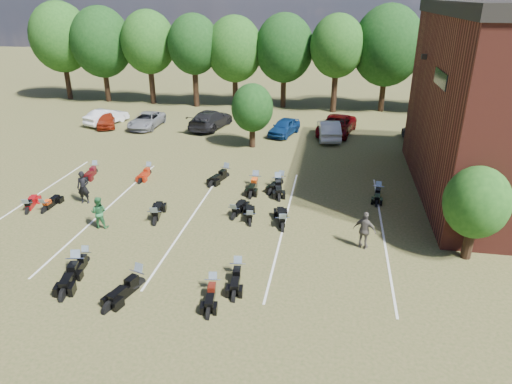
% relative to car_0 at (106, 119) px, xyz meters
% --- Properties ---
extents(ground, '(160.00, 160.00, 0.00)m').
position_rel_car_0_xyz_m(ground, '(16.07, -19.09, -0.66)').
color(ground, brown).
rests_on(ground, ground).
extents(car_0, '(3.00, 4.18, 1.32)m').
position_rel_car_0_xyz_m(car_0, '(0.00, 0.00, 0.00)').
color(car_0, maroon).
rests_on(car_0, ground).
extents(car_1, '(2.94, 4.49, 1.40)m').
position_rel_car_0_xyz_m(car_1, '(-0.38, 0.85, 0.04)').
color(car_1, silver).
rests_on(car_1, ground).
extents(car_2, '(2.20, 4.74, 1.32)m').
position_rel_car_0_xyz_m(car_2, '(3.71, 0.37, -0.00)').
color(car_2, gray).
rests_on(car_2, ground).
extents(car_3, '(3.29, 5.88, 1.61)m').
position_rel_car_0_xyz_m(car_3, '(9.43, 1.16, 0.14)').
color(car_3, black).
rests_on(car_3, ground).
extents(car_4, '(2.73, 4.37, 1.39)m').
position_rel_car_0_xyz_m(car_4, '(16.14, 0.12, 0.03)').
color(car_4, navy).
rests_on(car_4, ground).
extents(car_5, '(2.21, 4.87, 1.55)m').
position_rel_car_0_xyz_m(car_5, '(19.87, -0.37, 0.11)').
color(car_5, beige).
rests_on(car_5, ground).
extents(car_6, '(3.72, 6.00, 1.55)m').
position_rel_car_0_xyz_m(car_6, '(20.48, 1.10, 0.11)').
color(car_6, '#5C0509').
rests_on(car_6, ground).
extents(car_7, '(2.27, 4.97, 1.41)m').
position_rel_car_0_xyz_m(car_7, '(27.02, -0.29, 0.04)').
color(car_7, '#37363B').
rests_on(car_7, ground).
extents(person_black, '(0.75, 0.55, 1.90)m').
position_rel_car_0_xyz_m(person_black, '(6.51, -15.58, 0.29)').
color(person_black, black).
rests_on(person_black, ground).
extents(person_green, '(0.90, 0.74, 1.69)m').
position_rel_car_0_xyz_m(person_green, '(8.82, -18.22, 0.18)').
color(person_green, '#276A38').
rests_on(person_green, ground).
extents(person_grey, '(1.18, 0.84, 1.85)m').
position_rel_car_0_xyz_m(person_grey, '(22.01, -18.02, 0.27)').
color(person_grey, '#524C46').
rests_on(person_grey, ground).
extents(motorcycle_1, '(0.91, 2.07, 1.12)m').
position_rel_car_0_xyz_m(motorcycle_1, '(9.80, -21.48, -0.66)').
color(motorcycle_1, black).
rests_on(motorcycle_1, ground).
extents(motorcycle_2, '(1.35, 2.64, 1.41)m').
position_rel_car_0_xyz_m(motorcycle_2, '(9.80, -22.24, -0.66)').
color(motorcycle_2, black).
rests_on(motorcycle_2, ground).
extents(motorcycle_3, '(0.94, 2.27, 1.23)m').
position_rel_car_0_xyz_m(motorcycle_3, '(16.68, -21.32, -0.66)').
color(motorcycle_3, black).
rests_on(motorcycle_3, ground).
extents(motorcycle_4, '(1.42, 2.57, 1.36)m').
position_rel_car_0_xyz_m(motorcycle_4, '(12.82, -22.73, -0.66)').
color(motorcycle_4, black).
rests_on(motorcycle_4, ground).
extents(motorcycle_5, '(0.95, 2.17, 1.17)m').
position_rel_car_0_xyz_m(motorcycle_5, '(15.93, -22.59, -0.66)').
color(motorcycle_5, black).
rests_on(motorcycle_5, ground).
extents(motorcycle_7, '(1.30, 2.23, 1.19)m').
position_rel_car_0_xyz_m(motorcycle_7, '(4.05, -17.31, -0.66)').
color(motorcycle_7, '#960A0E').
rests_on(motorcycle_7, ground).
extents(motorcycle_8, '(0.67, 2.05, 1.14)m').
position_rel_car_0_xyz_m(motorcycle_8, '(4.90, -17.06, -0.66)').
color(motorcycle_8, black).
rests_on(motorcycle_8, ground).
extents(motorcycle_9, '(1.24, 2.52, 1.35)m').
position_rel_car_0_xyz_m(motorcycle_9, '(11.40, -17.31, -0.66)').
color(motorcycle_9, black).
rests_on(motorcycle_9, ground).
extents(motorcycle_11, '(1.13, 2.22, 1.18)m').
position_rel_car_0_xyz_m(motorcycle_11, '(16.30, -16.56, -0.66)').
color(motorcycle_11, black).
rests_on(motorcycle_11, ground).
extents(motorcycle_12, '(1.04, 2.27, 1.22)m').
position_rel_car_0_xyz_m(motorcycle_12, '(15.34, -16.05, -0.66)').
color(motorcycle_12, black).
rests_on(motorcycle_12, ground).
extents(motorcycle_13, '(1.20, 2.50, 1.34)m').
position_rel_car_0_xyz_m(motorcycle_13, '(18.04, -16.86, -0.66)').
color(motorcycle_13, black).
rests_on(motorcycle_13, ground).
extents(motorcycle_14, '(0.95, 2.21, 1.19)m').
position_rel_car_0_xyz_m(motorcycle_14, '(4.75, -11.08, -0.66)').
color(motorcycle_14, '#3F090B').
rests_on(motorcycle_14, ground).
extents(motorcycle_15, '(0.70, 2.09, 1.16)m').
position_rel_car_0_xyz_m(motorcycle_15, '(8.37, -10.66, -0.66)').
color(motorcycle_15, '#9B1E0B').
rests_on(motorcycle_15, ground).
extents(motorcycle_16, '(1.46, 2.50, 1.33)m').
position_rel_car_0_xyz_m(motorcycle_16, '(13.53, -10.30, -0.66)').
color(motorcycle_16, black).
rests_on(motorcycle_16, ground).
extents(motorcycle_17, '(0.81, 2.46, 1.37)m').
position_rel_car_0_xyz_m(motorcycle_17, '(15.69, -11.42, -0.66)').
color(motorcycle_17, black).
rests_on(motorcycle_17, ground).
extents(motorcycle_18, '(1.19, 2.56, 1.37)m').
position_rel_car_0_xyz_m(motorcycle_18, '(17.11, -11.49, -0.66)').
color(motorcycle_18, black).
rests_on(motorcycle_18, ground).
extents(motorcycle_19, '(1.28, 2.34, 1.25)m').
position_rel_car_0_xyz_m(motorcycle_19, '(17.22, -10.94, -0.66)').
color(motorcycle_19, black).
rests_on(motorcycle_19, ground).
extents(motorcycle_20, '(0.90, 2.14, 1.16)m').
position_rel_car_0_xyz_m(motorcycle_20, '(23.12, -11.56, -0.66)').
color(motorcycle_20, black).
rests_on(motorcycle_20, ground).
extents(tree_line, '(56.00, 6.00, 9.79)m').
position_rel_car_0_xyz_m(tree_line, '(15.07, 9.91, 5.65)').
color(tree_line, black).
rests_on(tree_line, ground).
extents(young_tree_near_building, '(2.80, 2.80, 4.16)m').
position_rel_car_0_xyz_m(young_tree_near_building, '(26.57, -18.09, 2.09)').
color(young_tree_near_building, black).
rests_on(young_tree_near_building, ground).
extents(young_tree_midfield, '(3.20, 3.20, 4.70)m').
position_rel_car_0_xyz_m(young_tree_midfield, '(14.07, -3.59, 2.43)').
color(young_tree_midfield, black).
rests_on(young_tree_midfield, ground).
extents(parking_lines, '(20.10, 14.00, 0.01)m').
position_rel_car_0_xyz_m(parking_lines, '(13.07, -16.09, -0.65)').
color(parking_lines, silver).
rests_on(parking_lines, ground).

